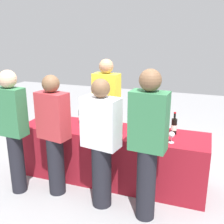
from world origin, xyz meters
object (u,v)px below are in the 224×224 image
at_px(wine_bottle_7, 174,126).
at_px(wine_glass_1, 85,122).
at_px(wine_bottle_5, 120,120).
at_px(wine_bottle_2, 81,117).
at_px(wine_bottle_3, 103,117).
at_px(wine_bottle_4, 116,119).
at_px(guest_1, 54,132).
at_px(wine_bottle_6, 151,124).
at_px(wine_glass_2, 172,135).
at_px(guest_3, 148,142).
at_px(server_pouring, 106,107).
at_px(wine_bottle_1, 57,112).
at_px(guest_0, 13,128).
at_px(guest_2, 101,142).
at_px(ice_bucket, 63,115).
at_px(wine_bottle_0, 51,112).
at_px(wine_glass_0, 51,119).

height_order(wine_bottle_7, wine_glass_1, wine_bottle_7).
bearing_deg(wine_bottle_5, wine_bottle_2, 178.99).
bearing_deg(wine_bottle_3, wine_bottle_4, -2.41).
height_order(wine_bottle_4, guest_1, guest_1).
height_order(wine_bottle_6, wine_glass_2, wine_bottle_6).
bearing_deg(wine_bottle_7, guest_3, -103.40).
bearing_deg(server_pouring, wine_bottle_1, 36.57).
bearing_deg(guest_0, wine_bottle_2, 57.46).
distance_m(wine_bottle_4, wine_glass_2, 0.87).
bearing_deg(guest_2, ice_bucket, 152.60).
relative_size(guest_2, guest_3, 0.92).
height_order(wine_glass_1, ice_bucket, ice_bucket).
xyz_separation_m(wine_bottle_0, guest_2, (1.11, -0.73, -0.04)).
xyz_separation_m(wine_bottle_5, wine_bottle_7, (0.71, 0.04, -0.02)).
distance_m(wine_bottle_3, guest_0, 1.20).
xyz_separation_m(server_pouring, guest_1, (-0.27, -1.12, -0.05)).
height_order(wine_bottle_5, wine_bottle_6, wine_bottle_5).
height_order(wine_bottle_5, guest_2, guest_2).
bearing_deg(wine_bottle_5, wine_glass_1, -155.83).
bearing_deg(server_pouring, guest_2, 112.03).
distance_m(wine_bottle_5, guest_0, 1.37).
bearing_deg(guest_1, wine_bottle_6, 40.78).
bearing_deg(wine_glass_0, ice_bucket, 67.53).
distance_m(wine_bottle_1, wine_bottle_2, 0.45).
height_order(wine_bottle_0, server_pouring, server_pouring).
relative_size(wine_bottle_3, wine_bottle_6, 1.03).
xyz_separation_m(wine_bottle_5, guest_0, (-1.15, -0.76, 0.01)).
relative_size(wine_bottle_2, wine_glass_2, 2.13).
xyz_separation_m(wine_glass_1, guest_3, (0.97, -0.52, 0.07)).
distance_m(guest_0, guest_3, 1.68).
bearing_deg(wine_bottle_0, wine_bottle_5, -3.41).
distance_m(wine_bottle_3, wine_bottle_4, 0.20).
distance_m(wine_bottle_5, ice_bucket, 0.88).
relative_size(wine_bottle_4, guest_1, 0.19).
relative_size(wine_glass_0, guest_2, 0.09).
height_order(wine_bottle_0, guest_2, guest_2).
height_order(wine_glass_0, server_pouring, server_pouring).
distance_m(wine_bottle_1, ice_bucket, 0.19).
bearing_deg(wine_bottle_5, wine_bottle_0, 176.59).
distance_m(wine_bottle_5, guest_1, 0.90).
bearing_deg(wine_bottle_4, wine_bottle_2, -172.92).
relative_size(wine_glass_0, guest_0, 0.08).
relative_size(wine_bottle_0, wine_bottle_6, 0.99).
bearing_deg(wine_bottle_6, wine_bottle_1, 176.71).
distance_m(wine_bottle_2, wine_glass_1, 0.26).
relative_size(wine_bottle_3, wine_glass_1, 2.25).
xyz_separation_m(wine_bottle_7, wine_glass_2, (0.01, -0.29, -0.01)).
height_order(wine_glass_2, guest_0, guest_0).
bearing_deg(wine_bottle_2, guest_2, -49.29).
bearing_deg(guest_3, wine_bottle_5, 131.25).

